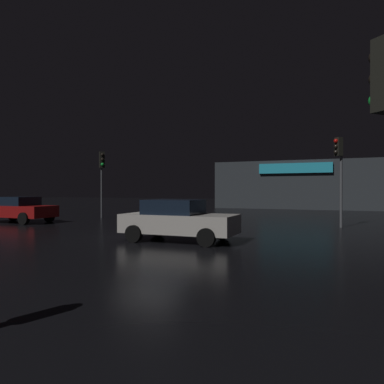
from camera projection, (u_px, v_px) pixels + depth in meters
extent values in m
plane|color=black|center=(148.00, 236.00, 14.29)|extent=(120.00, 120.00, 0.00)
cube|color=#33383D|center=(300.00, 185.00, 38.10)|extent=(15.86, 9.13, 4.64)
cube|color=#33CCF2|center=(295.00, 168.00, 33.75)|extent=(6.64, 0.24, 0.93)
sphere|color=black|center=(376.00, 57.00, 4.95)|extent=(0.20, 0.20, 0.20)
sphere|color=black|center=(376.00, 79.00, 4.95)|extent=(0.20, 0.20, 0.20)
sphere|color=#19D13F|center=(376.00, 101.00, 4.96)|extent=(0.20, 0.20, 0.20)
cylinder|color=#595B60|center=(102.00, 185.00, 23.59)|extent=(0.10, 0.10, 4.30)
cube|color=black|center=(102.00, 160.00, 23.44)|extent=(0.41, 0.41, 1.04)
sphere|color=black|center=(102.00, 155.00, 23.29)|extent=(0.20, 0.20, 0.20)
sphere|color=black|center=(102.00, 160.00, 23.30)|extent=(0.20, 0.20, 0.20)
sphere|color=#19D13F|center=(102.00, 164.00, 23.30)|extent=(0.20, 0.20, 0.20)
cylinder|color=#595B60|center=(341.00, 183.00, 17.46)|extent=(0.13, 0.13, 4.34)
cube|color=black|center=(339.00, 147.00, 17.40)|extent=(0.41, 0.41, 0.89)
sphere|color=red|center=(336.00, 141.00, 17.35)|extent=(0.20, 0.20, 0.20)
sphere|color=black|center=(336.00, 147.00, 17.35)|extent=(0.20, 0.20, 0.20)
sphere|color=black|center=(336.00, 152.00, 17.35)|extent=(0.20, 0.20, 0.20)
cube|color=#A51414|center=(18.00, 211.00, 20.32)|extent=(4.30, 1.79, 0.63)
cube|color=black|center=(17.00, 201.00, 20.33)|extent=(1.98, 1.61, 0.48)
cylinder|color=black|center=(13.00, 215.00, 21.69)|extent=(0.65, 0.22, 0.65)
cylinder|color=black|center=(24.00, 219.00, 18.95)|extent=(0.65, 0.22, 0.65)
cylinder|color=black|center=(49.00, 216.00, 20.59)|extent=(0.65, 0.22, 0.65)
cube|color=silver|center=(179.00, 223.00, 12.86)|extent=(4.06, 1.82, 0.66)
cube|color=black|center=(174.00, 207.00, 12.94)|extent=(1.90, 1.62, 0.51)
cylinder|color=black|center=(223.00, 232.00, 13.18)|extent=(0.61, 0.23, 0.60)
cylinder|color=black|center=(206.00, 237.00, 11.54)|extent=(0.61, 0.23, 0.60)
cylinder|color=black|center=(158.00, 229.00, 14.19)|extent=(0.61, 0.23, 0.60)
cylinder|color=black|center=(134.00, 234.00, 12.55)|extent=(0.61, 0.23, 0.60)
cylinder|color=#595B60|center=(166.00, 211.00, 23.01)|extent=(0.09, 0.09, 1.01)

